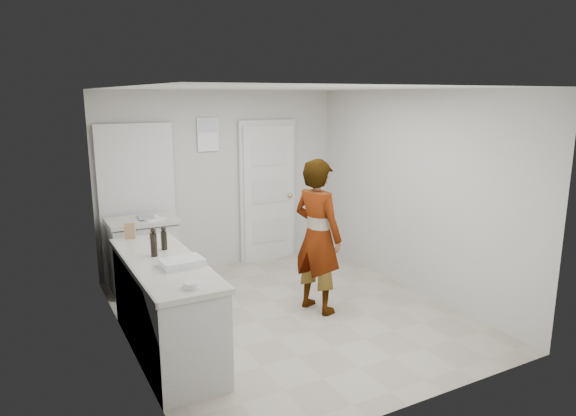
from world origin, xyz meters
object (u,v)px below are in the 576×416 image
cake_mix_box (130,231)px  spice_jar (152,235)px  person (318,236)px  egg_bowl (191,285)px  oil_cruet_a (164,239)px  oil_cruet_b (154,242)px  baking_dish (182,263)px

cake_mix_box → spice_jar: 0.23m
person → egg_bowl: person is taller
cake_mix_box → oil_cruet_a: bearing=-46.1°
oil_cruet_b → baking_dish: size_ratio=0.74×
spice_jar → egg_bowl: spice_jar is taller
oil_cruet_a → oil_cruet_b: (-0.14, -0.17, 0.02)m
oil_cruet_b → baking_dish: 0.44m
cake_mix_box → egg_bowl: bearing=-62.7°
oil_cruet_b → baking_dish: oil_cruet_b is taller
oil_cruet_b → cake_mix_box: bearing=95.6°
spice_jar → baking_dish: spice_jar is taller
baking_dish → egg_bowl: (-0.10, -0.56, -0.00)m
baking_dish → person: bearing=13.5°
person → baking_dish: bearing=85.8°
spice_jar → egg_bowl: (-0.07, -1.59, -0.01)m
cake_mix_box → spice_jar: size_ratio=2.35×
cake_mix_box → oil_cruet_b: bearing=-61.3°
person → baking_dish: 1.73m
baking_dish → egg_bowl: 0.57m
oil_cruet_b → egg_bowl: oil_cruet_b is taller
spice_jar → oil_cruet_b: (-0.13, -0.63, 0.10)m
person → oil_cruet_b: (-1.83, 0.00, 0.18)m
person → oil_cruet_a: 1.70m
person → cake_mix_box: 2.04m
spice_jar → egg_bowl: 1.59m
spice_jar → baking_dish: 1.03m
oil_cruet_a → spice_jar: bearing=91.8°
person → spice_jar: 1.82m
spice_jar → oil_cruet_a: oil_cruet_a is taller
person → oil_cruet_b: bearing=72.3°
person → egg_bowl: (-1.78, -0.96, 0.07)m
egg_bowl → spice_jar: bearing=87.3°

